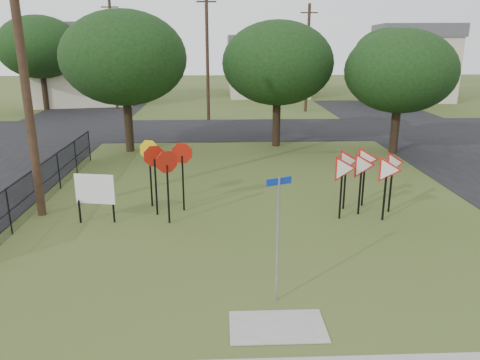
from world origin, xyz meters
The scene contains 20 objects.
ground centered at (0.00, 0.00, 0.00)m, with size 140.00×140.00×0.00m, color #384A1B.
street_far centered at (0.00, 20.00, 0.01)m, with size 60.00×8.00×0.02m, color black.
curb_pad centered at (0.00, -2.40, 0.01)m, with size 2.00×1.20×0.02m, color gray.
street_name_sign centered at (0.09, -1.34, 1.69)m, with size 0.57×0.26×2.95m.
stop_sign_cluster centered at (-3.07, 4.45, 1.81)m, with size 1.91×1.99×2.44m.
yield_sign_cluster centered at (3.74, 4.17, 1.64)m, with size 2.81×1.55×2.22m.
info_board centered at (-5.21, 3.68, 1.09)m, with size 1.30×0.27×1.64m.
utility_pole_main centered at (-7.24, 4.50, 5.21)m, with size 3.55×0.33×10.00m.
far_pole_a centered at (-2.00, 24.00, 4.60)m, with size 1.40×0.24×9.00m.
far_pole_b centered at (6.00, 28.00, 4.35)m, with size 1.40×0.24×8.50m.
far_pole_c centered at (-10.00, 30.00, 4.60)m, with size 1.40×0.24×9.00m.
fence_run centered at (-7.60, 6.25, 0.78)m, with size 0.05×11.55×1.50m.
house_left centered at (-14.00, 34.00, 3.65)m, with size 10.58×8.88×7.20m.
house_mid centered at (4.00, 40.00, 3.15)m, with size 8.40×8.40×6.20m.
house_right centered at (18.00, 36.00, 3.65)m, with size 8.30×8.30×7.20m.
tree_near_left centered at (-6.00, 14.00, 4.86)m, with size 6.40×6.40×7.27m.
tree_near_mid centered at (2.00, 15.00, 4.54)m, with size 6.00×6.00×6.80m.
tree_near_right centered at (8.00, 13.00, 4.22)m, with size 5.60×5.60×6.33m.
tree_far_left centered at (-16.00, 30.00, 5.17)m, with size 6.80×6.80×7.73m.
tree_far_right centered at (14.00, 32.00, 4.54)m, with size 6.00×6.00×6.80m.
Camera 1 is at (-1.15, -10.82, 5.76)m, focal length 35.00 mm.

